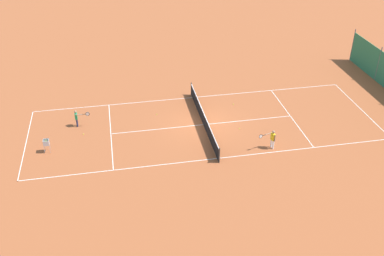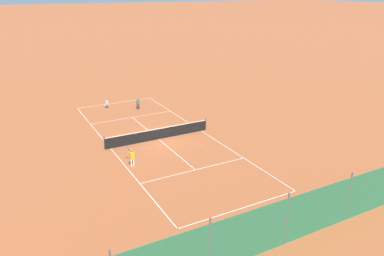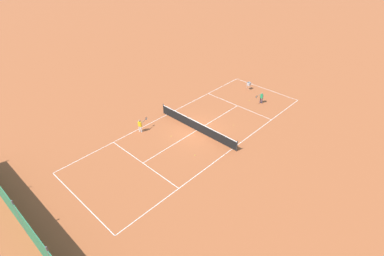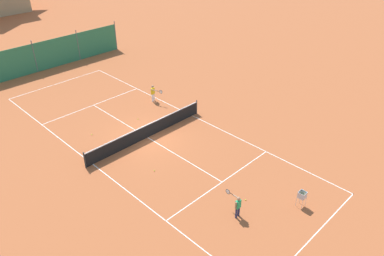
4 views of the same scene
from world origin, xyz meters
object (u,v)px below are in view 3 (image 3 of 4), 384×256
player_far_baseline (140,125)px  tennis_ball_far_corner (234,125)px  tennis_ball_by_net_left (195,155)px  tennis_ball_by_net_right (171,136)px  tennis_ball_near_corner (249,100)px  tennis_net (197,126)px  player_near_service (261,97)px  ball_hopper (249,84)px

player_far_baseline → tennis_ball_far_corner: (-5.61, -6.71, -0.73)m
tennis_ball_by_net_left → tennis_ball_far_corner: size_ratio=1.00×
player_far_baseline → tennis_ball_by_net_right: 3.03m
player_far_baseline → tennis_ball_by_net_left: 6.13m
tennis_ball_near_corner → tennis_ball_by_net_right: same height
tennis_net → tennis_ball_far_corner: bearing=-123.2°
tennis_ball_by_net_right → tennis_ball_by_net_left: bearing=171.6°
player_near_service → tennis_ball_far_corner: 5.62m
player_far_baseline → tennis_ball_by_net_right: bearing=-152.4°
player_far_baseline → tennis_ball_by_net_left: bearing=-171.9°
player_near_service → player_far_baseline: size_ratio=0.95×
tennis_net → tennis_ball_near_corner: (-0.26, -8.22, -0.47)m
tennis_ball_far_corner → ball_hopper: bearing=-65.6°
player_near_service → ball_hopper: (2.82, -1.82, -0.06)m
tennis_net → tennis_ball_far_corner: 3.65m
player_far_baseline → ball_hopper: size_ratio=1.47×
player_near_service → ball_hopper: bearing=-32.8°
tennis_ball_near_corner → player_far_baseline: bearing=71.9°
player_near_service → tennis_ball_near_corner: (1.19, 0.37, -0.69)m
player_near_service → tennis_ball_by_net_right: (2.48, 10.90, -0.69)m
tennis_ball_by_net_right → player_far_baseline: bearing=27.6°
tennis_ball_by_net_left → ball_hopper: bearing=-74.1°
ball_hopper → player_far_baseline: bearing=80.9°
player_far_baseline → ball_hopper: bearing=-99.1°
tennis_ball_far_corner → ball_hopper: (3.35, -7.37, 0.62)m
tennis_net → ball_hopper: 10.49m
player_near_service → tennis_ball_near_corner: size_ratio=18.70×
tennis_net → ball_hopper: size_ratio=10.31×
player_far_baseline → tennis_net: bearing=-134.6°
tennis_net → tennis_ball_by_net_right: bearing=66.2°
tennis_ball_near_corner → tennis_ball_by_net_left: bearing=100.9°
tennis_ball_by_net_left → ball_hopper: 13.76m
player_near_service → player_far_baseline: 13.28m
tennis_net → player_far_baseline: player_far_baseline is taller
tennis_net → ball_hopper: bearing=-82.5°
tennis_ball_near_corner → tennis_ball_far_corner: same height
tennis_ball_by_net_left → tennis_ball_by_net_right: bearing=-8.4°
tennis_ball_by_net_left → player_far_baseline: bearing=8.1°
tennis_net → tennis_ball_by_net_left: tennis_net is taller
tennis_ball_far_corner → ball_hopper: ball_hopper is taller
tennis_ball_by_net_left → tennis_ball_far_corner: 5.86m
player_far_baseline → tennis_ball_by_net_left: size_ratio=19.77×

